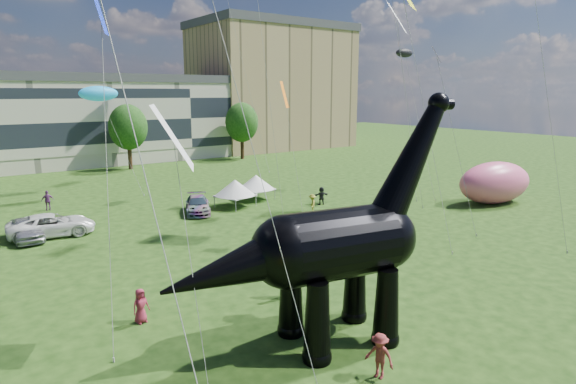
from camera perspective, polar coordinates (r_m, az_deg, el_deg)
ground at (r=21.47m, az=7.97°, el=-17.59°), size 220.00×220.00×0.00m
apartment_block at (r=94.67m, az=-1.89°, el=12.06°), size 28.00×18.00×22.00m
tree_mid_right at (r=69.74m, az=-18.45°, el=7.71°), size 5.20×5.20×9.44m
tree_far_right at (r=77.14m, az=-5.51°, el=8.58°), size 5.20×5.20×9.44m
dinosaur_sculpture at (r=20.04m, az=4.62°, el=-6.84°), size 13.36×4.75×10.88m
car_silver at (r=39.53m, az=-28.64°, el=-3.90°), size 2.01×4.74×1.60m
car_white at (r=39.75m, az=-26.21°, el=-3.53°), size 6.34×3.57×1.67m
car_dark at (r=43.24m, az=-10.66°, el=-1.49°), size 3.87×5.44×1.46m
gazebo_near at (r=44.74m, az=-6.30°, el=0.50°), size 4.59×4.59×2.58m
gazebo_far at (r=47.64m, az=-3.81°, el=1.16°), size 4.19×4.19×2.49m
inflatable_pink at (r=49.96m, az=23.29°, el=1.02°), size 8.69×5.54×4.02m
visitors at (r=31.87m, az=-17.45°, el=-6.36°), size 45.75×36.71×1.88m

